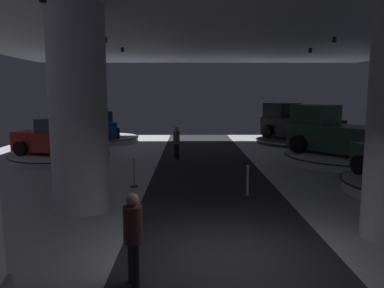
% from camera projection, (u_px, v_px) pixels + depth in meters
% --- Properties ---
extents(ground, '(24.00, 44.00, 0.06)m').
position_uv_depth(ground, '(229.00, 261.00, 7.30)').
color(ground, '#B2B2B7').
extents(column_left, '(1.54, 1.54, 5.50)m').
position_uv_depth(column_left, '(78.00, 110.00, 10.12)').
color(column_left, silver).
rests_on(column_left, ground).
extents(display_platform_far_right, '(5.68, 5.68, 0.34)m').
position_uv_depth(display_platform_far_right, '(346.00, 158.00, 17.60)').
color(display_platform_far_right, silver).
rests_on(display_platform_far_right, ground).
extents(pickup_truck_far_right, '(4.97, 5.44, 2.30)m').
position_uv_depth(pickup_truck_far_right, '(341.00, 134.00, 17.70)').
color(pickup_truck_far_right, '#2D5638').
rests_on(pickup_truck_far_right, display_platform_far_right).
extents(display_platform_deep_left, '(5.22, 5.22, 0.36)m').
position_uv_depth(display_platform_deep_left, '(99.00, 139.00, 24.86)').
color(display_platform_deep_left, '#B7B7BC').
rests_on(display_platform_deep_left, ground).
extents(display_car_deep_left, '(3.27, 4.56, 1.71)m').
position_uv_depth(display_car_deep_left, '(99.00, 125.00, 24.70)').
color(display_car_deep_left, navy).
rests_on(display_car_deep_left, display_platform_deep_left).
extents(display_platform_deep_right, '(5.68, 5.68, 0.25)m').
position_uv_depth(display_platform_deep_right, '(300.00, 141.00, 24.36)').
color(display_platform_deep_right, '#333338').
rests_on(display_platform_deep_right, ground).
extents(pickup_truck_deep_right, '(4.65, 5.60, 2.30)m').
position_uv_depth(pickup_truck_deep_right, '(297.00, 125.00, 24.49)').
color(pickup_truck_deep_right, black).
rests_on(pickup_truck_deep_right, display_platform_deep_right).
extents(display_platform_far_left, '(4.63, 4.63, 0.32)m').
position_uv_depth(display_platform_far_left, '(61.00, 157.00, 17.97)').
color(display_platform_far_left, silver).
rests_on(display_platform_far_left, ground).
extents(display_car_far_left, '(4.55, 3.23, 1.71)m').
position_uv_depth(display_car_far_left, '(60.00, 138.00, 17.84)').
color(display_car_far_left, maroon).
rests_on(display_car_far_left, display_platform_far_left).
extents(visitor_walking_near, '(0.32, 0.32, 1.59)m').
position_uv_depth(visitor_walking_near, '(176.00, 141.00, 18.29)').
color(visitor_walking_near, black).
rests_on(visitor_walking_near, ground).
extents(visitor_walking_far, '(0.32, 0.32, 1.59)m').
position_uv_depth(visitor_walking_far, '(133.00, 233.00, 6.22)').
color(visitor_walking_far, black).
rests_on(visitor_walking_far, ground).
extents(stanchion_a, '(0.28, 0.28, 1.01)m').
position_uv_depth(stanchion_a, '(134.00, 176.00, 12.91)').
color(stanchion_a, '#333338').
rests_on(stanchion_a, ground).
extents(stanchion_c, '(0.28, 0.28, 1.01)m').
position_uv_depth(stanchion_c, '(248.00, 185.00, 11.75)').
color(stanchion_c, '#333338').
rests_on(stanchion_c, ground).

